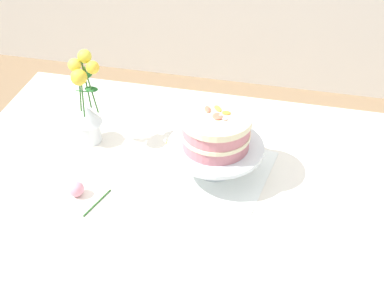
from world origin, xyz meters
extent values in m
cube|color=white|center=(0.00, 0.00, 0.72)|extent=(1.40, 1.00, 0.03)
cylinder|color=brown|center=(-0.60, 0.40, 0.35)|extent=(0.06, 0.06, 0.71)
cylinder|color=brown|center=(0.60, 0.40, 0.35)|extent=(0.06, 0.06, 0.71)
cube|color=white|center=(0.11, 0.05, 0.74)|extent=(0.37, 0.37, 0.00)
cylinder|color=silver|center=(0.11, 0.05, 0.75)|extent=(0.11, 0.11, 0.01)
cylinder|color=silver|center=(0.11, 0.05, 0.79)|extent=(0.03, 0.03, 0.07)
cylinder|color=silver|center=(0.11, 0.05, 0.83)|extent=(0.29, 0.29, 0.01)
cylinder|color=#CC7A84|center=(0.11, 0.05, 0.86)|extent=(0.20, 0.20, 0.04)
cylinder|color=beige|center=(0.11, 0.05, 0.88)|extent=(0.20, 0.20, 0.01)
cylinder|color=#CC7A84|center=(0.11, 0.05, 0.91)|extent=(0.20, 0.20, 0.04)
cylinder|color=beige|center=(0.11, 0.05, 0.94)|extent=(0.21, 0.21, 0.02)
ellipsoid|color=#E56B51|center=(0.12, 0.04, 0.95)|extent=(0.03, 0.03, 0.01)
ellipsoid|color=orange|center=(0.13, 0.07, 0.95)|extent=(0.03, 0.02, 0.00)
ellipsoid|color=yellow|center=(0.10, 0.08, 0.95)|extent=(0.03, 0.04, 0.00)
ellipsoid|color=#E56B51|center=(0.11, 0.05, 0.95)|extent=(0.03, 0.03, 0.00)
ellipsoid|color=pink|center=(0.12, 0.04, 0.95)|extent=(0.04, 0.03, 0.00)
ellipsoid|color=#E56B51|center=(0.08, 0.07, 0.95)|extent=(0.03, 0.04, 0.01)
cylinder|color=silver|center=(-0.32, 0.12, 0.78)|extent=(0.07, 0.07, 0.07)
cone|color=silver|center=(-0.32, 0.12, 0.84)|extent=(0.09, 0.09, 0.06)
cylinder|color=#2D6028|center=(-0.30, 0.12, 0.94)|extent=(0.03, 0.01, 0.16)
sphere|color=yellow|center=(-0.29, 0.12, 1.02)|extent=(0.04, 0.04, 0.04)
ellipsoid|color=#236B2D|center=(-0.30, 0.12, 0.94)|extent=(0.05, 0.02, 0.01)
cylinder|color=#2D6028|center=(-0.32, 0.13, 0.95)|extent=(0.01, 0.02, 0.18)
sphere|color=yellow|center=(-0.32, 0.14, 1.04)|extent=(0.04, 0.04, 0.04)
ellipsoid|color=#236B2D|center=(-0.32, 0.14, 0.98)|extent=(0.03, 0.05, 0.02)
cylinder|color=#2D6028|center=(-0.34, 0.12, 0.94)|extent=(0.02, 0.01, 0.17)
sphere|color=yellow|center=(-0.34, 0.12, 1.02)|extent=(0.04, 0.04, 0.04)
ellipsoid|color=#236B2D|center=(-0.33, 0.11, 0.93)|extent=(0.04, 0.02, 0.01)
cylinder|color=#2D6028|center=(-0.32, 0.10, 0.93)|extent=(0.01, 0.03, 0.14)
sphere|color=gold|center=(-0.32, 0.09, 1.00)|extent=(0.05, 0.05, 0.05)
cylinder|color=#2D6028|center=(-0.19, -0.17, 0.74)|extent=(0.04, 0.12, 0.01)
sphere|color=pink|center=(-0.26, -0.14, 0.76)|extent=(0.05, 0.05, 0.05)
ellipsoid|color=yellow|center=(-0.07, 0.16, 0.74)|extent=(0.03, 0.04, 0.01)
camera|label=1|loc=(0.32, -1.20, 1.80)|focal=50.40mm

